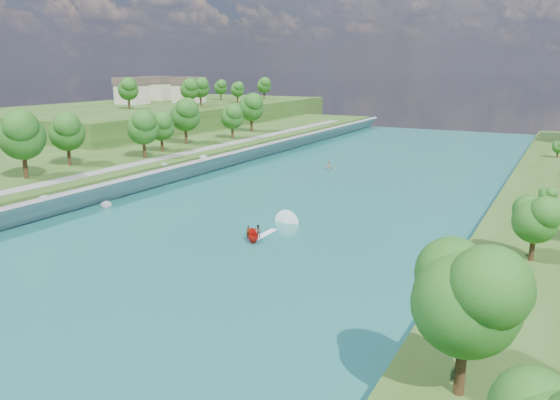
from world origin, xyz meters
The scene contains 10 objects.
ground centered at (0.00, 0.00, 0.00)m, with size 260.00×260.00×0.00m, color #2D5119.
river_water centered at (0.00, 20.00, 0.05)m, with size 55.00×240.00×0.10m, color #19615C.
berm_west centered at (-50.00, 20.00, 1.75)m, with size 45.00×240.00×3.50m, color #2D5119.
ridge_west centered at (-82.50, 95.00, 4.50)m, with size 60.00×120.00×9.00m, color #2D5119.
riprap_bank centered at (-25.85, 18.99, 1.81)m, with size 4.64×236.00×4.22m.
riverside_path centered at (-32.50, 20.00, 3.55)m, with size 3.00×200.00×0.10m, color gray.
ridge_houses centered at (-88.67, 100.00, 13.31)m, with size 29.50×29.50×8.40m.
trees_ridge centered at (-68.14, 97.13, 13.78)m, with size 18.94×67.14×10.24m.
motorboat centered at (3.76, 9.25, 0.66)m, with size 3.60×18.64×1.94m.
raft centered at (-7.19, 55.91, 0.45)m, with size 2.88×3.40×1.53m.
Camera 1 is at (36.40, -46.89, 20.57)m, focal length 35.00 mm.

